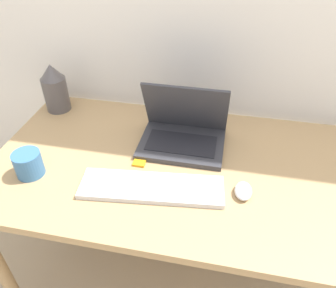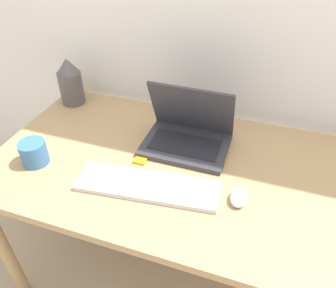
{
  "view_description": "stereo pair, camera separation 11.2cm",
  "coord_description": "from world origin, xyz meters",
  "px_view_note": "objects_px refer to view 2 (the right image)",
  "views": [
    {
      "loc": [
        0.15,
        -0.51,
        1.5
      ],
      "look_at": [
        -0.03,
        0.36,
        0.81
      ],
      "focal_mm": 35.0,
      "sensor_mm": 36.0,
      "label": 1
    },
    {
      "loc": [
        0.26,
        -0.48,
        1.5
      ],
      "look_at": [
        -0.03,
        0.36,
        0.81
      ],
      "focal_mm": 35.0,
      "sensor_mm": 36.0,
      "label": 2
    }
  ],
  "objects_px": {
    "vase": "(70,82)",
    "mouse": "(239,198)",
    "mp3_player": "(141,158)",
    "mug": "(34,153)",
    "laptop": "(188,132)",
    "keyboard": "(147,186)"
  },
  "relations": [
    {
      "from": "laptop",
      "to": "vase",
      "type": "relative_size",
      "value": 1.49
    },
    {
      "from": "mouse",
      "to": "mp3_player",
      "type": "bearing_deg",
      "value": 166.51
    },
    {
      "from": "laptop",
      "to": "mouse",
      "type": "xyz_separation_m",
      "value": [
        0.24,
        -0.24,
        -0.04
      ]
    },
    {
      "from": "mp3_player",
      "to": "mug",
      "type": "bearing_deg",
      "value": -158.96
    },
    {
      "from": "vase",
      "to": "mug",
      "type": "xyz_separation_m",
      "value": [
        0.1,
        -0.42,
        -0.06
      ]
    },
    {
      "from": "laptop",
      "to": "vase",
      "type": "height_order",
      "value": "laptop"
    },
    {
      "from": "mouse",
      "to": "keyboard",
      "type": "bearing_deg",
      "value": -172.44
    },
    {
      "from": "vase",
      "to": "mp3_player",
      "type": "distance_m",
      "value": 0.55
    },
    {
      "from": "mug",
      "to": "mp3_player",
      "type": "bearing_deg",
      "value": 21.04
    },
    {
      "from": "mouse",
      "to": "vase",
      "type": "xyz_separation_m",
      "value": [
        -0.84,
        0.37,
        0.09
      ]
    },
    {
      "from": "mouse",
      "to": "mug",
      "type": "bearing_deg",
      "value": -176.23
    },
    {
      "from": "vase",
      "to": "mug",
      "type": "distance_m",
      "value": 0.44
    },
    {
      "from": "laptop",
      "to": "mug",
      "type": "distance_m",
      "value": 0.57
    },
    {
      "from": "keyboard",
      "to": "mp3_player",
      "type": "relative_size",
      "value": 7.88
    },
    {
      "from": "vase",
      "to": "mouse",
      "type": "bearing_deg",
      "value": -24.16
    },
    {
      "from": "laptop",
      "to": "mug",
      "type": "xyz_separation_m",
      "value": [
        -0.49,
        -0.29,
        -0.01
      ]
    },
    {
      "from": "laptop",
      "to": "keyboard",
      "type": "relative_size",
      "value": 0.66
    },
    {
      "from": "mug",
      "to": "laptop",
      "type": "bearing_deg",
      "value": 30.28
    },
    {
      "from": "laptop",
      "to": "keyboard",
      "type": "distance_m",
      "value": 0.29
    },
    {
      "from": "laptop",
      "to": "vase",
      "type": "distance_m",
      "value": 0.61
    },
    {
      "from": "keyboard",
      "to": "laptop",
      "type": "bearing_deg",
      "value": 78.06
    },
    {
      "from": "mouse",
      "to": "mp3_player",
      "type": "xyz_separation_m",
      "value": [
        -0.37,
        0.09,
        -0.01
      ]
    }
  ]
}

